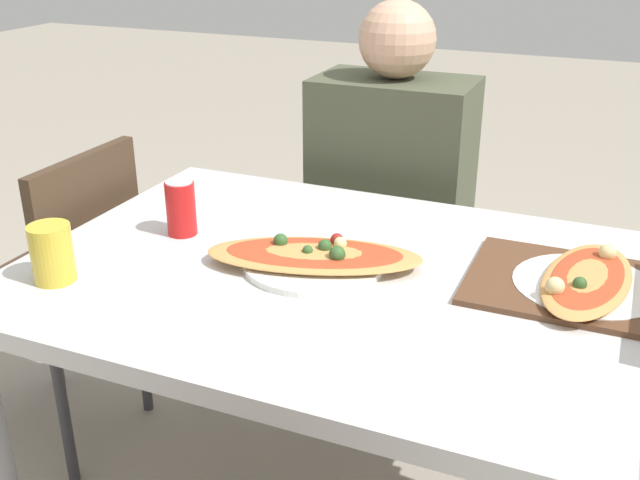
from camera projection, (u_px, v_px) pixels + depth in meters
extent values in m
cube|color=silver|center=(326.00, 277.00, 1.54)|extent=(1.22, 0.91, 0.04)
cylinder|color=#99999E|center=(3.00, 468.00, 1.54)|extent=(0.05, 0.05, 0.69)
cylinder|color=#99999E|center=(205.00, 298.00, 2.22)|extent=(0.05, 0.05, 0.69)
cylinder|color=#99999E|center=(598.00, 383.00, 1.82)|extent=(0.05, 0.05, 0.69)
cube|color=#3F2D1E|center=(391.00, 252.00, 2.27)|extent=(0.40, 0.40, 0.04)
cube|color=#3F2D1E|center=(412.00, 167.00, 2.34)|extent=(0.38, 0.03, 0.39)
cylinder|color=#38383D|center=(426.00, 358.00, 2.17)|extent=(0.03, 0.03, 0.43)
cylinder|color=#38383D|center=(318.00, 334.00, 2.29)|extent=(0.03, 0.03, 0.43)
cylinder|color=#38383D|center=(454.00, 305.00, 2.45)|extent=(0.03, 0.03, 0.43)
cylinder|color=#38383D|center=(357.00, 287.00, 2.57)|extent=(0.03, 0.03, 0.43)
cube|color=#3F2D1E|center=(45.00, 292.00, 2.04)|extent=(0.40, 0.40, 0.04)
cube|color=#3F2D1E|center=(90.00, 230.00, 1.88)|extent=(0.03, 0.38, 0.39)
cylinder|color=#38383D|center=(51.00, 325.00, 2.33)|extent=(0.03, 0.03, 0.43)
cylinder|color=#38383D|center=(64.00, 413.00, 1.93)|extent=(0.03, 0.03, 0.43)
cylinder|color=#38383D|center=(142.00, 348.00, 2.21)|extent=(0.03, 0.03, 0.43)
cylinder|color=#2D2D38|center=(406.00, 341.00, 2.21)|extent=(0.10, 0.10, 0.47)
cylinder|color=#2D2D38|center=(344.00, 328.00, 2.28)|extent=(0.10, 0.10, 0.47)
cube|color=#474C38|center=(392.00, 168.00, 2.14)|extent=(0.44, 0.27, 0.51)
sphere|color=tan|center=(397.00, 39.00, 1.99)|extent=(0.21, 0.21, 0.21)
cylinder|color=white|center=(315.00, 262.00, 1.54)|extent=(0.29, 0.29, 0.01)
ellipsoid|color=tan|center=(315.00, 255.00, 1.53)|extent=(0.48, 0.30, 0.02)
ellipsoid|color=#B24223|center=(315.00, 252.00, 1.53)|extent=(0.39, 0.24, 0.01)
sphere|color=beige|center=(340.00, 243.00, 1.55)|extent=(0.03, 0.03, 0.03)
sphere|color=maroon|center=(336.00, 240.00, 1.57)|extent=(0.03, 0.03, 0.03)
sphere|color=#335928|center=(337.00, 254.00, 1.49)|extent=(0.03, 0.03, 0.03)
sphere|color=#335928|center=(308.00, 250.00, 1.52)|extent=(0.02, 0.02, 0.02)
sphere|color=#335928|center=(281.00, 241.00, 1.56)|extent=(0.03, 0.03, 0.03)
sphere|color=#335928|center=(325.00, 246.00, 1.53)|extent=(0.03, 0.03, 0.03)
cylinder|color=red|center=(181.00, 208.00, 1.67)|extent=(0.07, 0.07, 0.12)
cylinder|color=silver|center=(179.00, 182.00, 1.64)|extent=(0.06, 0.06, 0.00)
cylinder|color=gold|center=(52.00, 253.00, 1.46)|extent=(0.08, 0.08, 0.12)
cube|color=brown|center=(572.00, 285.00, 1.45)|extent=(0.39, 0.32, 0.01)
cylinder|color=white|center=(586.00, 287.00, 1.44)|extent=(0.28, 0.28, 0.01)
ellipsoid|color=tan|center=(587.00, 279.00, 1.43)|extent=(0.19, 0.37, 0.02)
ellipsoid|color=#B24223|center=(588.00, 276.00, 1.43)|extent=(0.16, 0.31, 0.01)
sphere|color=#335928|center=(580.00, 284.00, 1.38)|extent=(0.03, 0.03, 0.03)
sphere|color=beige|center=(555.00, 286.00, 1.37)|extent=(0.04, 0.04, 0.04)
sphere|color=maroon|center=(554.00, 287.00, 1.37)|extent=(0.03, 0.03, 0.03)
sphere|color=beige|center=(607.00, 253.00, 1.50)|extent=(0.04, 0.04, 0.04)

